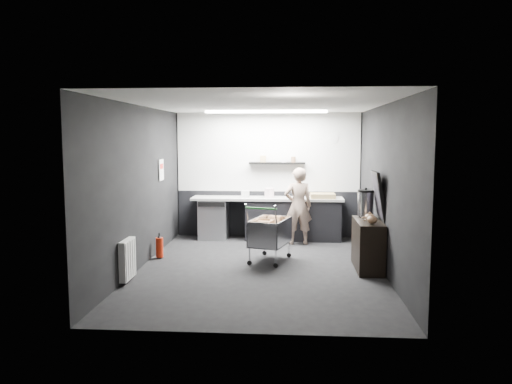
{
  "coord_description": "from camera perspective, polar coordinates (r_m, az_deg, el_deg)",
  "views": [
    {
      "loc": [
        0.51,
        -8.07,
        2.18
      ],
      "look_at": [
        -0.09,
        0.4,
        1.24
      ],
      "focal_mm": 35.0,
      "sensor_mm": 36.0,
      "label": 1
    }
  ],
  "objects": [
    {
      "name": "wall_front",
      "position": [
        5.41,
        -1.38,
        -2.52
      ],
      "size": [
        5.5,
        0.0,
        5.5
      ],
      "primitive_type": "plane",
      "rotation": [
        -1.57,
        0.0,
        0.0
      ],
      "color": "black",
      "rests_on": "floor"
    },
    {
      "name": "prep_counter",
      "position": [
        10.64,
        2.01,
        -3.0
      ],
      "size": [
        3.2,
        0.61,
        0.9
      ],
      "color": "black",
      "rests_on": "floor"
    },
    {
      "name": "floating_shelf",
      "position": [
        10.71,
        2.42,
        3.32
      ],
      "size": [
        1.2,
        0.22,
        0.04
      ],
      "primitive_type": "cube",
      "color": "black",
      "rests_on": "wall_back"
    },
    {
      "name": "fire_extinguisher",
      "position": [
        9.19,
        -10.97,
        -6.15
      ],
      "size": [
        0.13,
        0.13,
        0.44
      ],
      "color": "#B2210B",
      "rests_on": "floor"
    },
    {
      "name": "ceiling_strip",
      "position": [
        9.95,
        1.15,
        9.15
      ],
      "size": [
        2.4,
        0.2,
        0.04
      ],
      "primitive_type": "cube",
      "color": "white",
      "rests_on": "ceiling"
    },
    {
      "name": "radiator",
      "position": [
        7.8,
        -14.48,
        -7.46
      ],
      "size": [
        0.1,
        0.5,
        0.6
      ],
      "primitive_type": "cube",
      "color": "silver",
      "rests_on": "wall_left"
    },
    {
      "name": "poster_red_band",
      "position": [
        9.71,
        -10.77,
        2.91
      ],
      "size": [
        0.02,
        0.22,
        0.1
      ],
      "primitive_type": "cube",
      "color": "red",
      "rests_on": "poster"
    },
    {
      "name": "cardboard_box",
      "position": [
        10.53,
        7.61,
        -0.43
      ],
      "size": [
        0.52,
        0.4,
        0.1
      ],
      "primitive_type": "cube",
      "rotation": [
        0.0,
        0.0,
        0.03
      ],
      "color": "#A38A57",
      "rests_on": "prep_counter"
    },
    {
      "name": "white_container",
      "position": [
        10.56,
        -1.23,
        -0.24
      ],
      "size": [
        0.17,
        0.13,
        0.15
      ],
      "primitive_type": "cube",
      "rotation": [
        0.0,
        0.0,
        0.03
      ],
      "color": "silver",
      "rests_on": "prep_counter"
    },
    {
      "name": "wall_back",
      "position": [
        10.87,
        1.38,
        1.94
      ],
      "size": [
        5.5,
        0.0,
        5.5
      ],
      "primitive_type": "plane",
      "rotation": [
        1.57,
        0.0,
        0.0
      ],
      "color": "black",
      "rests_on": "floor"
    },
    {
      "name": "kitchen_wall_panel",
      "position": [
        10.82,
        1.38,
        4.58
      ],
      "size": [
        3.95,
        0.02,
        1.7
      ],
      "primitive_type": "cube",
      "color": "silver",
      "rests_on": "wall_back"
    },
    {
      "name": "wall_right",
      "position": [
        8.25,
        14.46,
        0.35
      ],
      "size": [
        0.0,
        5.5,
        5.5
      ],
      "primitive_type": "plane",
      "rotation": [
        1.57,
        0.0,
        -1.57
      ],
      "color": "black",
      "rests_on": "floor"
    },
    {
      "name": "person",
      "position": [
        10.14,
        4.85,
        -1.62
      ],
      "size": [
        0.63,
        0.47,
        1.57
      ],
      "primitive_type": "imported",
      "rotation": [
        0.0,
        0.0,
        3.33
      ],
      "color": "beige",
      "rests_on": "floor"
    },
    {
      "name": "dado_panel",
      "position": [
        10.94,
        1.36,
        -2.51
      ],
      "size": [
        3.95,
        0.02,
        1.0
      ],
      "primitive_type": "cube",
      "color": "black",
      "rests_on": "wall_back"
    },
    {
      "name": "shopping_cart",
      "position": [
        8.77,
        1.58,
        -4.82
      ],
      "size": [
        0.79,
        1.07,
        1.02
      ],
      "color": "silver",
      "rests_on": "floor"
    },
    {
      "name": "pink_tub",
      "position": [
        10.57,
        1.53,
        -0.09
      ],
      "size": [
        0.2,
        0.2,
        0.2
      ],
      "primitive_type": "cylinder",
      "color": "silver",
      "rests_on": "prep_counter"
    },
    {
      "name": "sideboard",
      "position": [
        8.48,
        12.72,
        -5.13
      ],
      "size": [
        0.46,
        1.08,
        1.62
      ],
      "color": "black",
      "rests_on": "floor"
    },
    {
      "name": "wall_clock",
      "position": [
        10.83,
        8.84,
        6.09
      ],
      "size": [
        0.2,
        0.03,
        0.2
      ],
      "primitive_type": "cylinder",
      "rotation": [
        1.57,
        0.0,
        0.0
      ],
      "color": "silver",
      "rests_on": "wall_back"
    },
    {
      "name": "floor",
      "position": [
        8.38,
        0.45,
        -8.76
      ],
      "size": [
        5.5,
        5.5,
        0.0
      ],
      "primitive_type": "plane",
      "color": "black",
      "rests_on": "ground"
    },
    {
      "name": "poster",
      "position": [
        9.72,
        -10.79,
        2.49
      ],
      "size": [
        0.02,
        0.3,
        0.4
      ],
      "primitive_type": "cube",
      "color": "white",
      "rests_on": "wall_left"
    },
    {
      "name": "wall_left",
      "position": [
        8.49,
        -13.13,
        0.55
      ],
      "size": [
        0.0,
        5.5,
        5.5
      ],
      "primitive_type": "plane",
      "rotation": [
        1.57,
        0.0,
        1.57
      ],
      "color": "black",
      "rests_on": "floor"
    },
    {
      "name": "ceiling",
      "position": [
        8.1,
        0.47,
        10.0
      ],
      "size": [
        5.5,
        5.5,
        0.0
      ],
      "primitive_type": "plane",
      "rotation": [
        3.14,
        0.0,
        0.0
      ],
      "color": "white",
      "rests_on": "wall_back"
    }
  ]
}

